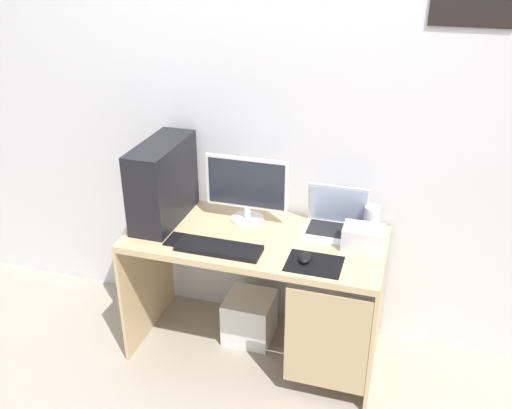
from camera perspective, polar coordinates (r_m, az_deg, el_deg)
ground_plane at (r=3.26m, az=0.00°, el=-14.36°), size 8.00×8.00×0.00m
wall_back at (r=2.92m, az=2.03°, el=9.93°), size 4.00×0.05×2.60m
desk at (r=2.91m, az=0.26°, el=-6.02°), size 1.31×0.61×0.72m
pc_tower at (r=2.96m, az=-9.51°, el=2.30°), size 0.19×0.49×0.43m
monitor at (r=2.91m, az=-0.95°, el=1.63°), size 0.44×0.18×0.36m
laptop at (r=2.90m, az=8.14°, el=-1.85°), size 0.32×0.25×0.24m
speaker at (r=2.89m, az=11.74°, el=-1.59°), size 0.08×0.08×0.15m
projector at (r=2.76m, az=10.93°, el=-3.37°), size 0.20×0.14×0.12m
keyboard at (r=2.72m, az=-3.82°, el=-4.48°), size 0.42×0.14×0.02m
mousepad at (r=2.63m, az=5.98°, el=-6.05°), size 0.26×0.20×0.00m
mouse_left at (r=2.63m, az=5.08°, el=-5.44°), size 0.06×0.10×0.03m
cell_phone at (r=2.83m, az=-8.34°, el=-3.54°), size 0.07×0.13×0.01m
subwoofer at (r=3.25m, az=-0.65°, el=-11.45°), size 0.27×0.27×0.27m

